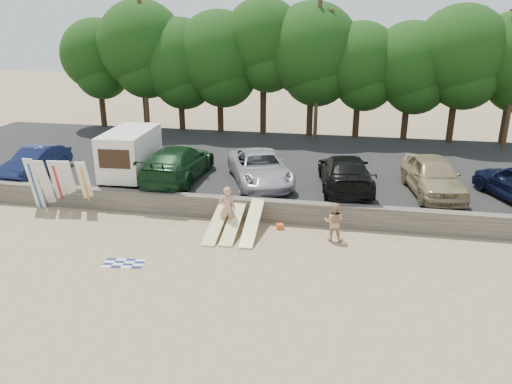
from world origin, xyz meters
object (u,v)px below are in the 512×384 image
Objects in this scene: box_trailer at (130,153)px; beachgoer_b at (334,222)px; car_1 at (178,163)px; car_2 at (260,168)px; car_0 at (36,161)px; beachgoer_a at (227,208)px; car_3 at (345,172)px; cooler at (223,225)px; car_4 at (433,176)px.

beachgoer_b is at bearing -23.96° from box_trailer.
car_1 is 1.07× the size of car_2.
beachgoer_a is at bearing -15.23° from car_0.
car_3 reaches higher than beachgoer_b.
car_0 is (-5.40, -0.01, -0.73)m from box_trailer.
car_1 reaches higher than cooler.
box_trailer reaches higher than car_0.
car_0 is 11.95m from car_2.
car_3 is (10.75, 0.64, -0.61)m from box_trailer.
beachgoer_a is 0.85m from cooler.
cooler is at bearing -122.43° from car_2.
beachgoer_b is (15.85, -3.92, -0.60)m from car_0.
car_3 is 3.54× the size of beachgoer_b.
car_0 is 0.76× the size of car_3.
box_trailer is 11.00× the size of cooler.
box_trailer is 14.84m from car_4.
car_0 is 2.68× the size of beachgoer_b.
beachgoer_b is 4.79m from cooler.
beachgoer_b is at bearing -72.26° from car_2.
beachgoer_a reaches higher than cooler.
car_2 reaches higher than car_0.
car_4 is 10.18m from cooler.
car_4 reaches higher than car_2.
car_1 is at bearing 161.13° from car_2.
cooler is at bearing 0.21° from beachgoer_b.
box_trailer is 10.79m from car_3.
box_trailer is at bearing -43.72° from beachgoer_a.
car_1 is at bearing 10.34° from box_trailer.
car_4 is 13.70× the size of cooler.
car_3 is (8.45, 0.08, -0.04)m from car_1.
box_trailer is 5.45m from car_0.
box_trailer is at bearing 2.82° from car_0.
car_0 is at bearing -29.87° from beachgoer_a.
cooler is (-0.24, 0.07, -0.81)m from beachgoer_a.
car_1 is 9.33m from beachgoer_b.
car_1 is at bearing -24.91° from beachgoer_b.
box_trailer is at bearing 174.03° from car_4.
car_2 is 4.23m from car_3.
car_1 is at bearing -61.28° from beachgoer_a.
box_trailer is 0.96× the size of car_0.
car_3 is 4.06m from car_4.
car_0 is 16.34m from beachgoer_b.
beachgoer_a is at bearing 4.69° from cooler.
car_4 reaches higher than beachgoer_a.
beachgoer_b is (-4.37, -4.64, -0.77)m from car_4.
car_2 is 6.17m from beachgoer_b.
car_4 is 6.42m from beachgoer_b.
car_1 is 1.16× the size of car_4.
beachgoer_a is 1.19× the size of beachgoer_b.
beachgoer_b is at bearing 165.01° from beachgoer_a.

